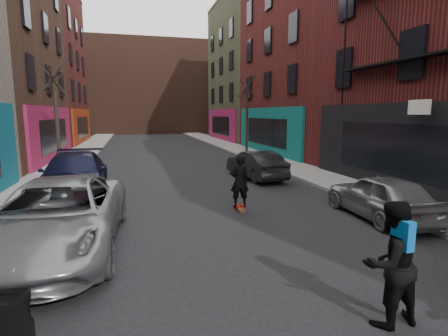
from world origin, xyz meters
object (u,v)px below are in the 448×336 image
tree_left_far (56,108)px  skateboard (239,208)px  parked_left_far (58,216)px  pedestrian (390,263)px  parked_left_end (75,175)px  tree_right_far (247,107)px  skateboarder (239,181)px  parked_right_end (256,165)px  parked_right_far (381,196)px

tree_left_far → skateboard: size_ratio=8.12×
parked_left_far → pedestrian: bearing=-36.5°
tree_left_far → parked_left_end: bearing=-75.0°
parked_left_end → tree_left_far: bearing=103.0°
tree_right_far → pedestrian: tree_right_far is taller
skateboarder → skateboard: bearing=-0.0°
pedestrian → parked_left_far: bearing=-43.4°
tree_right_far → parked_left_far: tree_right_far is taller
parked_left_far → parked_right_end: bearing=47.2°
tree_left_far → pedestrian: bearing=-65.3°
parked_right_end → parked_right_far: bearing=94.8°
parked_right_end → pedestrian: (-2.08, -11.52, 0.28)m
skateboarder → parked_left_end: bearing=-30.4°
tree_right_far → parked_right_far: (-1.60, -17.36, -2.86)m
parked_left_end → parked_right_end: 7.97m
parked_left_end → parked_right_far: 10.65m
parked_left_end → parked_right_end: parked_left_end is taller
parked_right_end → tree_right_far: bearing=-112.7°
skateboard → parked_left_end: bearing=149.6°
parked_right_far → parked_right_end: bearing=-75.8°
tree_right_far → parked_left_far: size_ratio=1.18×
tree_left_far → skateboard: bearing=-53.4°
parked_right_far → skateboarder: bearing=-23.9°
tree_left_far → parked_right_end: tree_left_far is taller
tree_right_far → pedestrian: size_ratio=3.62×
parked_left_end → skateboard: 6.47m
parked_right_far → pedestrian: (-3.48, -4.53, 0.27)m
skateboard → tree_right_far: bearing=72.9°
parked_right_far → parked_left_far: bearing=4.6°
tree_left_far → parked_right_end: size_ratio=1.60×
parked_left_far → parked_right_end: parked_left_far is taller
tree_left_far → skateboarder: (7.02, -9.44, -2.43)m
parked_left_far → skateboarder: 5.42m
pedestrian → tree_right_far: bearing=-107.4°
tree_left_far → tree_right_far: 13.78m
tree_right_far → parked_right_far: tree_right_far is taller
parked_left_far → parked_right_far: size_ratio=1.46×
tree_left_far → parked_left_far: tree_left_far is taller
parked_left_end → parked_right_end: (7.80, 1.62, -0.13)m
parked_left_end → pedestrian: 11.43m
tree_left_far → parked_right_end: (9.40, -4.37, -2.71)m
tree_left_far → tree_right_far: tree_right_far is taller
parked_left_end → skateboarder: bearing=-34.5°
parked_left_far → skateboarder: bearing=26.2°
tree_right_far → skateboarder: bearing=-109.2°
tree_left_far → skateboard: tree_left_far is taller
skateboard → skateboarder: bearing=0.0°
tree_left_far → parked_right_far: tree_left_far is taller
parked_right_far → skateboarder: size_ratio=2.34×
parked_right_end → pedestrian: bearing=73.2°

